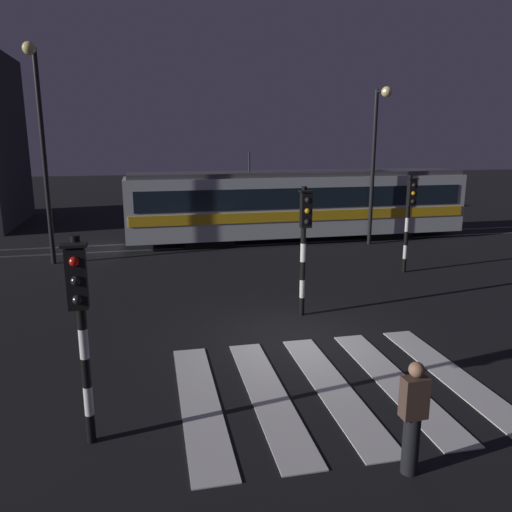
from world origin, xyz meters
TOP-DOWN VIEW (x-y plane):
  - ground_plane at (0.00, 0.00)m, footprint 120.00×120.00m
  - rail_near at (0.00, 10.90)m, footprint 80.00×0.12m
  - rail_far at (0.00, 12.34)m, footprint 80.00×0.12m
  - crosswalk_zebra at (0.00, -2.46)m, footprint 5.89×4.77m
  - traffic_light_corner_far_right at (5.74, 5.03)m, footprint 0.36×0.42m
  - traffic_light_median_centre at (0.71, 1.52)m, footprint 0.36×0.42m
  - traffic_light_corner_near_left at (-4.37, -3.34)m, footprint 0.36×0.42m
  - street_lamp_trackside_right at (6.72, 9.78)m, footprint 0.44×1.21m
  - street_lamp_trackside_left at (-6.82, 9.10)m, footprint 0.44×1.21m
  - tram at (3.81, 11.62)m, footprint 16.05×2.58m
  - pedestrian_waiting_at_kerb at (0.15, -5.06)m, footprint 0.36×0.24m

SIDE VIEW (x-z plane):
  - ground_plane at x=0.00m, z-range 0.00..0.00m
  - crosswalk_zebra at x=0.00m, z-range 0.00..0.02m
  - rail_near at x=0.00m, z-range 0.00..0.03m
  - rail_far at x=0.00m, z-range 0.00..0.03m
  - pedestrian_waiting_at_kerb at x=0.15m, z-range 0.02..1.73m
  - tram at x=3.81m, z-range -0.33..3.82m
  - traffic_light_corner_near_left at x=-4.37m, z-range 0.53..3.86m
  - traffic_light_corner_far_right at x=5.74m, z-range 0.56..4.03m
  - traffic_light_median_centre at x=0.71m, z-range 0.56..4.06m
  - street_lamp_trackside_right at x=6.72m, z-range 0.95..7.77m
  - street_lamp_trackside_left at x=-6.82m, z-range 0.99..8.88m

